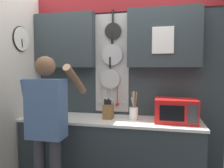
{
  "coord_description": "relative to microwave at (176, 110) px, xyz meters",
  "views": [
    {
      "loc": [
        0.62,
        -2.56,
        1.52
      ],
      "look_at": [
        -0.01,
        0.18,
        1.33
      ],
      "focal_mm": 35.0,
      "sensor_mm": 36.0,
      "label": 1
    }
  ],
  "objects": [
    {
      "name": "microwave",
      "position": [
        0.0,
        0.0,
        0.0
      ],
      "size": [
        0.47,
        0.36,
        0.27
      ],
      "color": "red",
      "rests_on": "base_cabinet_counter"
    },
    {
      "name": "base_cabinet_counter",
      "position": [
        -0.78,
        -0.01,
        -0.6
      ],
      "size": [
        2.18,
        0.59,
        0.92
      ],
      "color": "#2D383D",
      "rests_on": "ground_plane"
    },
    {
      "name": "back_wall_unit",
      "position": [
        -0.78,
        0.25,
        0.51
      ],
      "size": [
        2.75,
        0.22,
        2.53
      ],
      "color": "#2D383D",
      "rests_on": "ground_plane"
    },
    {
      "name": "side_wall",
      "position": [
        -1.89,
        -0.42,
        0.23
      ],
      "size": [
        0.07,
        1.6,
        2.53
      ],
      "color": "silver",
      "rests_on": "ground_plane"
    },
    {
      "name": "utensil_crock",
      "position": [
        -0.48,
        0.0,
        -0.04
      ],
      "size": [
        0.1,
        0.1,
        0.35
      ],
      "color": "white",
      "rests_on": "base_cabinet_counter"
    },
    {
      "name": "person",
      "position": [
        -1.32,
        -0.55,
        -0.07
      ],
      "size": [
        0.54,
        0.59,
        1.66
      ],
      "color": "#383842",
      "rests_on": "ground_plane"
    },
    {
      "name": "knife_block",
      "position": [
        -0.8,
        0.0,
        -0.04
      ],
      "size": [
        0.11,
        0.15,
        0.25
      ],
      "color": "brown",
      "rests_on": "base_cabinet_counter"
    }
  ]
}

